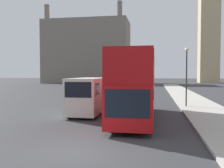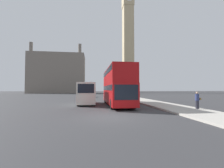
# 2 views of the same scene
# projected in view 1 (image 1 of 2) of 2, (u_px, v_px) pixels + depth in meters

# --- Properties ---
(ground_plane) EXTENTS (300.00, 300.00, 0.00)m
(ground_plane) POSITION_uv_depth(u_px,v_px,m) (81.00, 152.00, 9.76)
(ground_plane) COLOR #333335
(building_block_distant) EXTENTS (26.53, 13.07, 24.12)m
(building_block_distant) POSITION_uv_depth(u_px,v_px,m) (87.00, 52.00, 80.46)
(building_block_distant) COLOR slate
(building_block_distant) RESTS_ON ground_plane
(red_double_decker_bus) EXTENTS (2.46, 10.26, 4.37)m
(red_double_decker_bus) POSITION_uv_depth(u_px,v_px,m) (136.00, 83.00, 16.64)
(red_double_decker_bus) COLOR #A80F11
(red_double_decker_bus) RESTS_ON ground_plane
(white_van) EXTENTS (2.14, 5.68, 2.74)m
(white_van) POSITION_uv_depth(u_px,v_px,m) (89.00, 95.00, 18.82)
(white_van) COLOR silver
(white_van) RESTS_ON ground_plane
(street_lamp) EXTENTS (0.36, 0.36, 5.21)m
(street_lamp) POSITION_uv_depth(u_px,v_px,m) (187.00, 67.00, 22.18)
(street_lamp) COLOR #2D332D
(street_lamp) RESTS_ON sidewalk_strip
(parked_sedan) EXTENTS (1.70, 4.54, 1.39)m
(parked_sedan) POSITION_uv_depth(u_px,v_px,m) (117.00, 90.00, 35.74)
(parked_sedan) COLOR silver
(parked_sedan) RESTS_ON ground_plane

